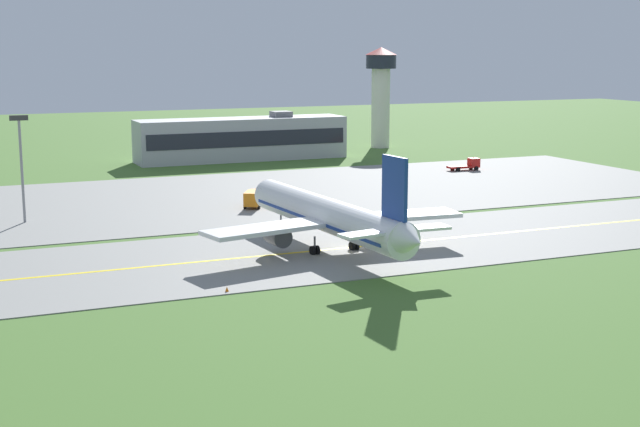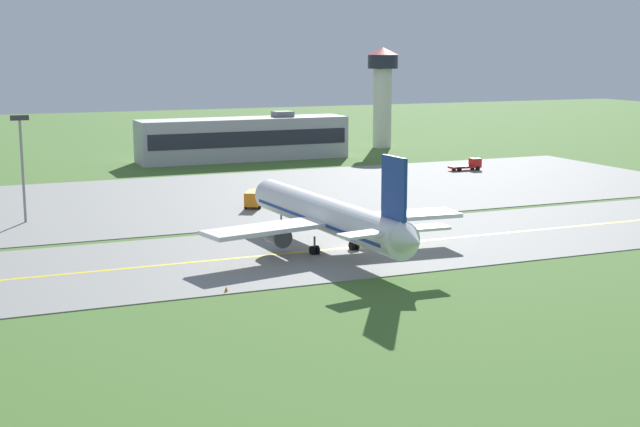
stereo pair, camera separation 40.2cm
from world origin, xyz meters
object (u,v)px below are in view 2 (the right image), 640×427
Objects in this scene: service_truck_fuel at (255,198)px; control_tower at (383,87)px; service_truck_baggage at (470,165)px; apron_light_mast at (22,155)px; airplane_lead at (329,216)px.

control_tower is (55.49, 67.08, 12.99)m from service_truck_fuel.
service_truck_baggage is at bearing 23.73° from service_truck_fuel.
apron_light_mast reaches higher than service_truck_fuel.
control_tower reaches higher than airplane_lead.
airplane_lead is at bearing -120.15° from control_tower.
control_tower is (56.90, 97.97, 10.39)m from airplane_lead.
service_truck_fuel is at bearing 87.39° from airplane_lead.
service_truck_baggage is (53.66, 53.86, -2.95)m from airplane_lead.
apron_light_mast is at bearing 134.47° from airplane_lead.
service_truck_baggage is 1.04× the size of service_truck_fuel.
service_truck_baggage is at bearing 45.11° from airplane_lead.
apron_light_mast is (-31.34, 31.93, 5.19)m from airplane_lead.
service_truck_fuel is 88.02m from control_tower.
service_truck_baggage is 0.27× the size of control_tower.
control_tower is at bearing 36.81° from apron_light_mast.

